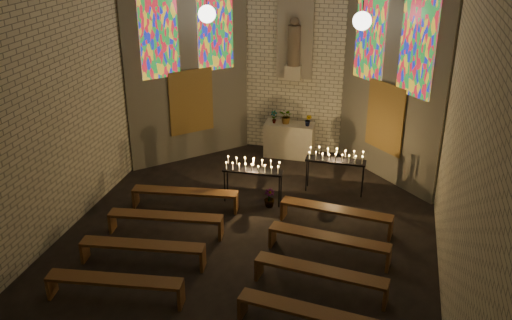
# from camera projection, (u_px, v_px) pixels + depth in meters

# --- Properties ---
(floor) EXTENTS (12.00, 12.00, 0.00)m
(floor) POSITION_uv_depth(u_px,v_px,m) (238.00, 258.00, 11.75)
(floor) COLOR black
(floor) RESTS_ON ground
(room) EXTENTS (8.22, 12.43, 7.00)m
(room) POSITION_uv_depth(u_px,v_px,m) (275.00, 44.00, 13.21)
(room) COLOR beige
(room) RESTS_ON ground
(altar) EXTENTS (1.40, 0.60, 1.00)m
(altar) POSITION_uv_depth(u_px,v_px,m) (289.00, 140.00, 16.37)
(altar) COLOR #BEB69B
(altar) RESTS_ON ground
(flower_vase_left) EXTENTS (0.22, 0.18, 0.38)m
(flower_vase_left) POSITION_uv_depth(u_px,v_px,m) (274.00, 117.00, 16.12)
(flower_vase_left) COLOR #4C723F
(flower_vase_left) RESTS_ON altar
(flower_vase_center) EXTENTS (0.50, 0.47, 0.44)m
(flower_vase_center) POSITION_uv_depth(u_px,v_px,m) (287.00, 116.00, 16.07)
(flower_vase_center) COLOR #4C723F
(flower_vase_center) RESTS_ON altar
(flower_vase_right) EXTENTS (0.22, 0.19, 0.35)m
(flower_vase_right) POSITION_uv_depth(u_px,v_px,m) (308.00, 120.00, 15.90)
(flower_vase_right) COLOR #4C723F
(flower_vase_right) RESTS_ON altar
(aisle_flower_pot) EXTENTS (0.29, 0.29, 0.45)m
(aisle_flower_pot) POSITION_uv_depth(u_px,v_px,m) (269.00, 198.00, 13.69)
(aisle_flower_pot) COLOR #4C723F
(aisle_flower_pot) RESTS_ON ground
(votive_stand_left) EXTENTS (1.45, 0.38, 1.06)m
(votive_stand_left) POSITION_uv_depth(u_px,v_px,m) (253.00, 168.00, 13.64)
(votive_stand_left) COLOR black
(votive_stand_left) RESTS_ON ground
(votive_stand_right) EXTENTS (1.49, 0.36, 1.09)m
(votive_stand_right) POSITION_uv_depth(u_px,v_px,m) (336.00, 158.00, 14.12)
(votive_stand_right) COLOR black
(votive_stand_right) RESTS_ON ground
(pew_left_0) EXTENTS (2.54, 0.66, 0.48)m
(pew_left_0) POSITION_uv_depth(u_px,v_px,m) (185.00, 194.00, 13.53)
(pew_left_0) COLOR #563518
(pew_left_0) RESTS_ON ground
(pew_right_0) EXTENTS (2.54, 0.66, 0.48)m
(pew_right_0) POSITION_uv_depth(u_px,v_px,m) (336.00, 212.00, 12.73)
(pew_right_0) COLOR #563518
(pew_right_0) RESTS_ON ground
(pew_left_1) EXTENTS (2.54, 0.66, 0.48)m
(pew_left_1) POSITION_uv_depth(u_px,v_px,m) (166.00, 218.00, 12.47)
(pew_left_1) COLOR #563518
(pew_left_1) RESTS_ON ground
(pew_right_1) EXTENTS (2.54, 0.66, 0.48)m
(pew_right_1) POSITION_uv_depth(u_px,v_px,m) (329.00, 240.00, 11.66)
(pew_right_1) COLOR #563518
(pew_right_1) RESTS_ON ground
(pew_left_2) EXTENTS (2.54, 0.66, 0.48)m
(pew_left_2) POSITION_uv_depth(u_px,v_px,m) (142.00, 247.00, 11.40)
(pew_left_2) COLOR #563518
(pew_left_2) RESTS_ON ground
(pew_right_2) EXTENTS (2.54, 0.66, 0.48)m
(pew_right_2) POSITION_uv_depth(u_px,v_px,m) (320.00, 273.00, 10.60)
(pew_right_2) COLOR #563518
(pew_right_2) RESTS_ON ground
(pew_left_3) EXTENTS (2.54, 0.66, 0.48)m
(pew_left_3) POSITION_uv_depth(u_px,v_px,m) (115.00, 282.00, 10.34)
(pew_left_3) COLOR #563518
(pew_left_3) RESTS_ON ground
(pew_right_3) EXTENTS (2.54, 0.66, 0.48)m
(pew_right_3) POSITION_uv_depth(u_px,v_px,m) (310.00, 314.00, 9.54)
(pew_right_3) COLOR #563518
(pew_right_3) RESTS_ON ground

